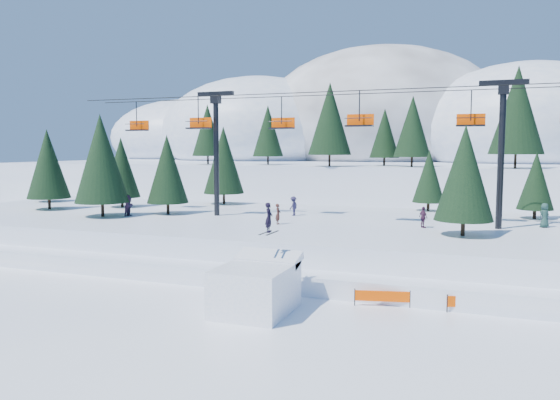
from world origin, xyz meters
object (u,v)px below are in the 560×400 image
(chairlift, at_px, (339,133))
(banner_far, at_px, (475,301))
(jump_kicker, at_px, (256,287))
(banner_near, at_px, (382,296))

(chairlift, relative_size, banner_far, 17.40)
(chairlift, distance_m, banner_far, 18.50)
(jump_kicker, height_order, banner_far, jump_kicker)
(chairlift, relative_size, banner_near, 16.50)
(banner_far, bearing_deg, chairlift, 129.02)
(jump_kicker, relative_size, banner_far, 2.02)
(jump_kicker, distance_m, chairlift, 18.23)
(jump_kicker, xyz_separation_m, banner_far, (10.23, 3.70, -0.72))
(chairlift, xyz_separation_m, banner_far, (10.25, -12.65, -8.78))
(jump_kicker, distance_m, banner_near, 6.53)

